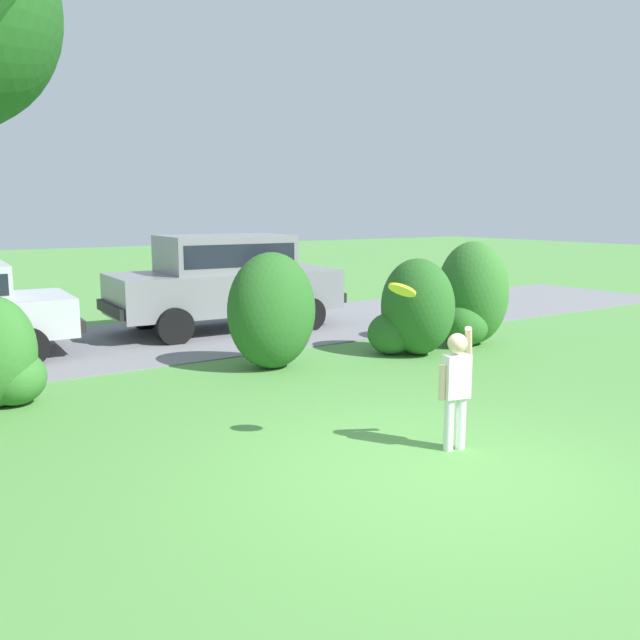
{
  "coord_description": "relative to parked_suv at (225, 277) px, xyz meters",
  "views": [
    {
      "loc": [
        -4.17,
        -4.41,
        2.43
      ],
      "look_at": [
        0.32,
        2.35,
        1.1
      ],
      "focal_mm": 38.01,
      "sensor_mm": 36.0,
      "label": 1
    }
  ],
  "objects": [
    {
      "name": "shrub_centre",
      "position": [
        -0.87,
        -3.42,
        -0.18
      ],
      "size": [
        1.4,
        1.16,
        1.79
      ],
      "color": "#286023",
      "rests_on": "ground"
    },
    {
      "name": "shrub_far_end",
      "position": [
        3.05,
        -3.77,
        -0.25
      ],
      "size": [
        1.37,
        1.34,
        1.86
      ],
      "color": "#33702B",
      "rests_on": "ground"
    },
    {
      "name": "ground_plane",
      "position": [
        -1.74,
        -7.94,
        -1.08
      ],
      "size": [
        80.0,
        80.0,
        0.0
      ],
      "primitive_type": "plane",
      "color": "#518E42"
    },
    {
      "name": "frisbee",
      "position": [
        -1.63,
        -7.34,
        0.58
      ],
      "size": [
        0.27,
        0.28,
        0.19
      ],
      "color": "yellow"
    },
    {
      "name": "child_thrower",
      "position": [
        -1.11,
        -7.59,
        -0.36
      ],
      "size": [
        0.47,
        0.23,
        1.29
      ],
      "color": "white",
      "rests_on": "ground"
    },
    {
      "name": "parked_suv",
      "position": [
        0.0,
        0.0,
        0.0
      ],
      "size": [
        4.78,
        2.27,
        1.92
      ],
      "color": "gray",
      "rests_on": "ground"
    },
    {
      "name": "driveway_strip",
      "position": [
        -1.74,
        -0.24,
        -1.07
      ],
      "size": [
        28.0,
        4.4,
        0.02
      ],
      "primitive_type": "cube",
      "color": "slate",
      "rests_on": "ground"
    },
    {
      "name": "shrub_centre_right",
      "position": [
        1.61,
        -3.85,
        -0.33
      ],
      "size": [
        1.33,
        1.35,
        1.62
      ],
      "color": "#286023",
      "rests_on": "ground"
    }
  ]
}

